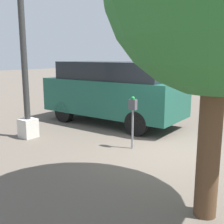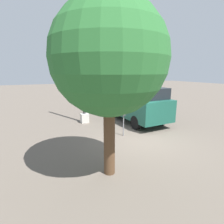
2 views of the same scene
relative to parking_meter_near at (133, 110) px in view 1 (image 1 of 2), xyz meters
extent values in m
plane|color=#60564C|center=(-0.78, -0.41, -1.00)|extent=(80.00, 80.00, 0.00)
cylinder|color=gray|center=(0.00, 0.00, -0.49)|extent=(0.05, 0.05, 1.01)
cube|color=#47474C|center=(0.00, 0.00, 0.15)|extent=(0.21, 0.12, 0.26)
sphere|color=#14662D|center=(0.00, 0.00, 0.30)|extent=(0.11, 0.11, 0.11)
cube|color=beige|center=(2.95, 1.03, -0.72)|extent=(0.44, 0.44, 0.55)
cylinder|color=#2D2D2D|center=(2.95, 1.03, 2.66)|extent=(0.17, 0.17, 6.22)
cube|color=#195142|center=(2.11, -1.88, -0.04)|extent=(4.97, 2.13, 1.18)
cube|color=black|center=(1.99, -1.89, 0.85)|extent=(3.98, 1.94, 0.60)
cube|color=orange|center=(4.49, -1.17, -0.48)|extent=(0.08, 0.12, 0.20)
cylinder|color=black|center=(3.60, -0.97, -0.63)|extent=(0.75, 0.26, 0.74)
cylinder|color=black|center=(3.66, -2.70, -0.63)|extent=(0.75, 0.26, 0.74)
cylinder|color=black|center=(0.56, -1.07, -0.63)|extent=(0.75, 0.26, 0.74)
cylinder|color=black|center=(0.62, -2.80, -0.63)|extent=(0.75, 0.26, 0.74)
cylinder|color=#513823|center=(-2.57, 1.89, 0.13)|extent=(0.33, 0.33, 2.25)
camera|label=1|loc=(-3.84, 5.75, 1.33)|focal=45.00mm
camera|label=2|loc=(-6.89, 3.82, 1.98)|focal=28.00mm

